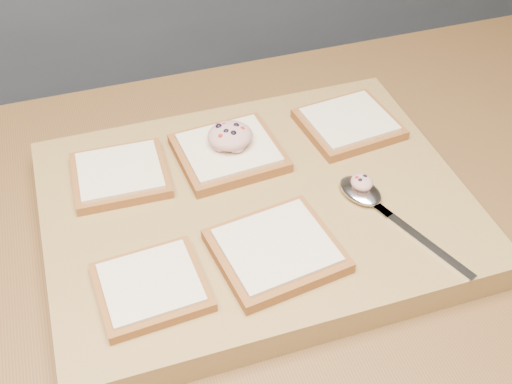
% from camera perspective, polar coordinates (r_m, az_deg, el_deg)
% --- Properties ---
extents(back_counter, '(3.60, 0.62, 0.94)m').
position_cam_1_polar(back_counter, '(2.16, -10.15, 15.34)').
color(back_counter, slate).
rests_on(back_counter, ground).
extents(cutting_board, '(0.50, 0.38, 0.04)m').
position_cam_1_polar(cutting_board, '(0.78, -0.00, -1.61)').
color(cutting_board, '#A07D44').
rests_on(cutting_board, island_counter).
extents(bread_far_left, '(0.12, 0.11, 0.02)m').
position_cam_1_polar(bread_far_left, '(0.80, -11.99, 1.56)').
color(bread_far_left, brown).
rests_on(bread_far_left, cutting_board).
extents(bread_far_center, '(0.14, 0.13, 0.02)m').
position_cam_1_polar(bread_far_center, '(0.82, -2.43, 3.57)').
color(bread_far_center, brown).
rests_on(bread_far_center, cutting_board).
extents(bread_far_right, '(0.13, 0.12, 0.02)m').
position_cam_1_polar(bread_far_right, '(0.87, 8.25, 6.06)').
color(bread_far_right, brown).
rests_on(bread_far_right, cutting_board).
extents(bread_near_left, '(0.12, 0.11, 0.02)m').
position_cam_1_polar(bread_near_left, '(0.68, -9.31, -8.26)').
color(bread_near_left, brown).
rests_on(bread_near_left, cutting_board).
extents(bread_near_center, '(0.14, 0.13, 0.02)m').
position_cam_1_polar(bread_near_center, '(0.70, 1.82, -5.16)').
color(bread_near_center, brown).
rests_on(bread_near_center, cutting_board).
extents(tuna_salad_dollop, '(0.06, 0.05, 0.03)m').
position_cam_1_polar(tuna_salad_dollop, '(0.81, -2.33, 5.04)').
color(tuna_salad_dollop, '#D99A8B').
rests_on(tuna_salad_dollop, bread_far_center).
extents(spoon, '(0.09, 0.19, 0.01)m').
position_cam_1_polar(spoon, '(0.77, 10.02, -0.51)').
color(spoon, silver).
rests_on(spoon, cutting_board).
extents(spoon_salad, '(0.03, 0.03, 0.02)m').
position_cam_1_polar(spoon_salad, '(0.77, 9.38, 0.88)').
color(spoon_salad, '#D99A8B').
rests_on(spoon_salad, spoon).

